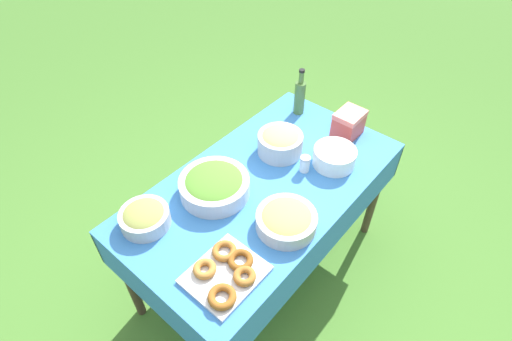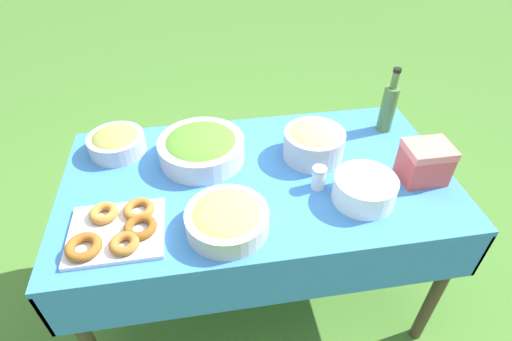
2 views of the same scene
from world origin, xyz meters
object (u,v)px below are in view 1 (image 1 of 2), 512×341
Objects in this scene: pasta_bowl at (280,142)px; olive_bowl at (145,217)px; cooler_box at (349,123)px; salad_bowl at (214,185)px; olive_oil_bottle at (300,96)px; plate_stack at (334,157)px; fruit_bowl at (286,220)px; donut_platter at (226,273)px.

pasta_bowl reaches higher than olive_bowl.
cooler_box reaches higher than olive_bowl.
salad_bowl is 0.82m from olive_oil_bottle.
plate_stack is at bearing -30.59° from salad_bowl.
fruit_bowl is at bearing -138.84° from pasta_bowl.
pasta_bowl is 0.83× the size of olive_oil_bottle.
plate_stack and fruit_bowl have the same top height.
olive_oil_bottle reaches higher than fruit_bowl.
pasta_bowl is at bearing -7.01° from salad_bowl.
plate_stack is at bearing -68.06° from pasta_bowl.
fruit_bowl is at bearing -172.82° from plate_stack.
donut_platter is 1.13× the size of fruit_bowl.
plate_stack is 1.00m from olive_bowl.
cooler_box is at bearing 10.40° from fruit_bowl.
salad_bowl reaches higher than plate_stack.
cooler_box is (0.01, -0.34, -0.04)m from olive_oil_bottle.
plate_stack is 0.80× the size of fruit_bowl.
olive_bowl reaches higher than donut_platter.
salad_bowl is at bearing -16.96° from olive_bowl.
plate_stack is at bearing 2.02° from donut_platter.
salad_bowl is 0.45m from pasta_bowl.
pasta_bowl is at bearing 151.93° from cooler_box.
plate_stack is 0.76× the size of olive_oil_bottle.
plate_stack reaches higher than donut_platter.
plate_stack is at bearing 7.18° from fruit_bowl.
olive_bowl is at bearing 179.04° from olive_oil_bottle.
salad_bowl is at bearing -174.02° from olive_oil_bottle.
donut_platter is at bearing -158.18° from olive_oil_bottle.
olive_bowl is at bearing 162.88° from cooler_box.
olive_oil_bottle is at bearing 91.03° from cooler_box.
olive_bowl is 1.37× the size of cooler_box.
fruit_bowl is 0.77m from cooler_box.
pasta_bowl is at bearing 41.16° from fruit_bowl.
olive_bowl is at bearing 163.04° from salad_bowl.
olive_bowl is (-0.40, 0.50, 0.00)m from fruit_bowl.
salad_bowl is 2.06× the size of cooler_box.
fruit_bowl is at bearing -81.14° from salad_bowl.
pasta_bowl reaches higher than donut_platter.
cooler_box reaches higher than fruit_bowl.
fruit_bowl reaches higher than donut_platter.
fruit_bowl is (0.06, -0.39, -0.01)m from salad_bowl.
plate_stack is 0.98× the size of olive_bowl.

